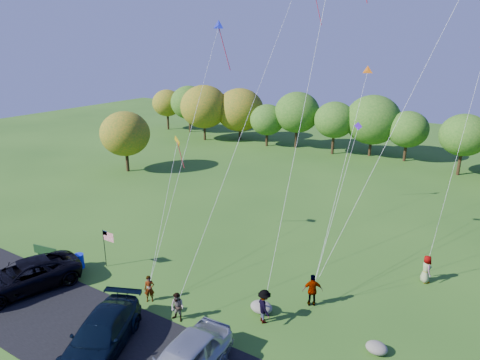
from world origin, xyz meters
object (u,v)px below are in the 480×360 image
(flyer_b, at_px, (177,307))
(flyer_c, at_px, (264,306))
(flyer_a, at_px, (149,289))
(minivan_navy, at_px, (101,335))
(flyer_e, at_px, (426,269))
(minivan_dark, at_px, (24,276))
(flyer_d, at_px, (313,290))
(park_bench, at_px, (47,253))
(trash_barrel, at_px, (79,261))

(flyer_b, xyz_separation_m, flyer_c, (3.99, 2.34, 0.13))
(flyer_a, bearing_deg, minivan_navy, -116.02)
(flyer_b, relative_size, flyer_e, 0.92)
(flyer_b, bearing_deg, flyer_a, 164.51)
(minivan_dark, xyz_separation_m, flyer_d, (15.26, 7.66, 0.03))
(park_bench, bearing_deg, flyer_d, 5.52)
(minivan_dark, distance_m, flyer_b, 10.02)
(flyer_a, height_order, flyer_d, flyer_d)
(trash_barrel, bearing_deg, flyer_e, 27.33)
(flyer_b, distance_m, trash_barrel, 9.27)
(flyer_c, distance_m, flyer_e, 11.04)
(minivan_dark, bearing_deg, flyer_a, 41.23)
(flyer_d, bearing_deg, flyer_e, -161.30)
(minivan_dark, bearing_deg, flyer_d, 44.47)
(flyer_e, bearing_deg, flyer_d, 107.83)
(minivan_navy, xyz_separation_m, flyer_a, (-0.98, 4.36, -0.11))
(park_bench, xyz_separation_m, trash_barrel, (2.64, 0.55, -0.11))
(minivan_dark, xyz_separation_m, park_bench, (-2.16, 2.94, -0.35))
(flyer_b, relative_size, flyer_d, 0.85)
(flyer_b, xyz_separation_m, flyer_d, (5.57, 5.12, 0.15))
(flyer_b, xyz_separation_m, flyer_e, (10.59, 11.19, 0.07))
(flyer_c, relative_size, trash_barrel, 1.99)
(trash_barrel, bearing_deg, flyer_c, 5.99)
(minivan_dark, distance_m, flyer_e, 24.48)
(flyer_e, relative_size, trash_barrel, 1.86)
(flyer_a, relative_size, flyer_e, 0.90)
(park_bench, bearing_deg, minivan_navy, -31.88)
(minivan_dark, height_order, flyer_e, minivan_dark)
(minivan_dark, distance_m, minivan_navy, 8.23)
(flyer_b, distance_m, flyer_c, 4.63)
(minivan_navy, xyz_separation_m, trash_barrel, (-7.65, 4.76, -0.44))
(flyer_e, bearing_deg, trash_barrel, 84.74)
(flyer_b, height_order, trash_barrel, flyer_b)
(park_bench, height_order, trash_barrel, park_bench)
(flyer_e, relative_size, park_bench, 0.90)
(flyer_b, height_order, park_bench, flyer_b)
(minivan_navy, distance_m, park_bench, 11.13)
(flyer_b, bearing_deg, flyer_e, 43.44)
(flyer_b, bearing_deg, minivan_dark, -168.48)
(minivan_dark, bearing_deg, trash_barrel, 100.01)
(flyer_a, xyz_separation_m, flyer_d, (8.12, 4.57, 0.17))
(minivan_navy, distance_m, flyer_c, 8.28)
(flyer_c, bearing_deg, park_bench, 48.25)
(flyer_d, height_order, park_bench, flyer_d)
(flyer_a, xyz_separation_m, flyer_e, (13.13, 10.63, 0.09))
(flyer_a, bearing_deg, trash_barrel, 137.87)
(minivan_navy, relative_size, flyer_e, 3.30)
(flyer_e, xyz_separation_m, trash_barrel, (-19.80, -10.23, -0.41))
(minivan_dark, bearing_deg, minivan_navy, 8.95)
(minivan_dark, height_order, park_bench, minivan_dark)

